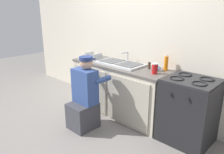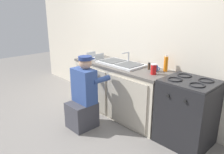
# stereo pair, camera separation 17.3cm
# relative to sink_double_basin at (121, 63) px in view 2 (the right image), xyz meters

# --- Properties ---
(ground_plane) EXTENTS (12.00, 12.00, 0.00)m
(ground_plane) POSITION_rel_sink_double_basin_xyz_m (0.00, -0.30, -0.89)
(ground_plane) COLOR gray
(back_wall) EXTENTS (6.00, 0.10, 2.50)m
(back_wall) POSITION_rel_sink_double_basin_xyz_m (0.00, 0.35, 0.36)
(back_wall) COLOR beige
(back_wall) RESTS_ON ground_plane
(counter_cabinet) EXTENTS (1.76, 0.62, 0.84)m
(counter_cabinet) POSITION_rel_sink_double_basin_xyz_m (0.00, -0.01, -0.48)
(counter_cabinet) COLOR beige
(counter_cabinet) RESTS_ON ground_plane
(countertop) EXTENTS (1.80, 0.62, 0.04)m
(countertop) POSITION_rel_sink_double_basin_xyz_m (0.00, -0.00, -0.04)
(countertop) COLOR #5B5651
(countertop) RESTS_ON counter_cabinet
(sink_double_basin) EXTENTS (0.80, 0.44, 0.19)m
(sink_double_basin) POSITION_rel_sink_double_basin_xyz_m (0.00, 0.00, 0.00)
(sink_double_basin) COLOR silver
(sink_double_basin) RESTS_ON countertop
(stove_range) EXTENTS (0.66, 0.62, 0.91)m
(stove_range) POSITION_rel_sink_double_basin_xyz_m (1.23, -0.00, -0.44)
(stove_range) COLOR black
(stove_range) RESTS_ON ground_plane
(plumber_person) EXTENTS (0.42, 0.61, 1.10)m
(plumber_person) POSITION_rel_sink_double_basin_xyz_m (-0.07, -0.74, -0.43)
(plumber_person) COLOR #3F3F47
(plumber_person) RESTS_ON ground_plane
(soap_bottle_orange) EXTENTS (0.06, 0.06, 0.25)m
(soap_bottle_orange) POSITION_rel_sink_double_basin_xyz_m (0.74, 0.18, 0.09)
(soap_bottle_orange) COLOR orange
(soap_bottle_orange) RESTS_ON countertop
(soda_cup_red) EXTENTS (0.08, 0.08, 0.15)m
(soda_cup_red) POSITION_rel_sink_double_basin_xyz_m (0.71, -0.07, 0.06)
(soda_cup_red) COLOR red
(soda_cup_red) RESTS_ON countertop
(spice_bottle_pepper) EXTENTS (0.04, 0.04, 0.10)m
(spice_bottle_pepper) POSITION_rel_sink_double_basin_xyz_m (0.51, 0.09, 0.03)
(spice_bottle_pepper) COLOR #513823
(spice_bottle_pepper) RESTS_ON countertop
(dish_rack_tray) EXTENTS (0.28, 0.22, 0.11)m
(dish_rack_tray) POSITION_rel_sink_double_basin_xyz_m (-0.64, -0.03, 0.01)
(dish_rack_tray) COLOR #B2B7BC
(dish_rack_tray) RESTS_ON countertop
(coffee_mug) EXTENTS (0.13, 0.08, 0.09)m
(coffee_mug) POSITION_rel_sink_double_basin_xyz_m (0.64, 0.07, 0.03)
(coffee_mug) COLOR #335699
(coffee_mug) RESTS_ON countertop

